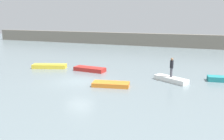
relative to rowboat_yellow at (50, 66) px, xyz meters
The scene contains 7 objects.
ground_plane 7.18m from the rowboat_yellow, 31.31° to the right, with size 120.00×120.00×0.00m, color slate.
embankment_wall 26.45m from the rowboat_yellow, 76.59° to the left, with size 80.00×1.20×2.61m, color gray.
rowboat_yellow is the anchor object (origin of this frame).
rowboat_red 5.12m from the rowboat_yellow, ahead, with size 3.53×1.22×0.44m, color red.
rowboat_orange 10.37m from the rowboat_yellow, 23.79° to the right, with size 3.14×1.26×0.36m, color orange.
rowboat_white 14.07m from the rowboat_yellow, ahead, with size 3.27×0.97×0.44m, color white.
person_dark_shirt 14.13m from the rowboat_yellow, ahead, with size 0.32×0.32×1.80m.
Camera 1 is at (10.75, -18.36, 5.80)m, focal length 37.57 mm.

